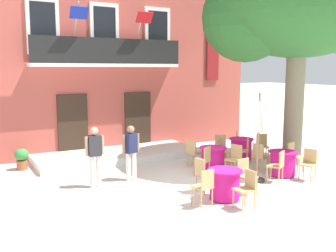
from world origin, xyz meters
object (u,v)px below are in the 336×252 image
at_px(cafe_table_near_tree, 213,158).
at_px(cafe_chair_near_tree_1, 204,159).
at_px(pedestrian_near_entrance, 95,153).
at_px(cafe_table_middle, 225,184).
at_px(cafe_chair_front_2, 309,162).
at_px(cafe_chair_far_side_2, 220,145).
at_px(cafe_chair_front_3, 294,155).
at_px(cafe_chair_far_side_0, 262,145).
at_px(ground_planter_left, 22,158).
at_px(cafe_table_far_side, 241,149).
at_px(cafe_chair_far_side_3, 244,149).
at_px(cafe_umbrella, 259,124).
at_px(cafe_chair_near_tree_3, 222,150).
at_px(cafe_chair_front_1, 278,164).
at_px(cafe_chair_near_tree_2, 235,157).
at_px(cafe_chair_far_side_1, 239,141).
at_px(cafe_chair_middle_3, 245,174).
at_px(cafe_chair_middle_0, 203,173).
at_px(cafe_table_front, 283,163).
at_px(cafe_chair_near_tree_0, 193,151).
at_px(plane_tree, 296,9).
at_px(cafe_chair_middle_2, 247,187).
at_px(pedestrian_mid_plaza, 131,150).
at_px(cafe_chair_front_0, 260,155).

height_order(cafe_table_near_tree, cafe_chair_near_tree_1, cafe_chair_near_tree_1).
bearing_deg(pedestrian_near_entrance, cafe_table_middle, -45.59).
height_order(cafe_chair_front_2, cafe_chair_far_side_2, same).
distance_m(cafe_chair_front_3, cafe_chair_far_side_0, 1.73).
bearing_deg(ground_planter_left, cafe_table_far_side, -17.96).
bearing_deg(cafe_chair_far_side_3, pedestrian_near_entrance, 179.78).
bearing_deg(ground_planter_left, cafe_umbrella, -38.99).
height_order(cafe_chair_near_tree_3, cafe_chair_front_1, same).
distance_m(cafe_chair_near_tree_2, cafe_chair_front_2, 2.13).
distance_m(cafe_chair_far_side_2, cafe_umbrella, 3.00).
height_order(cafe_chair_far_side_1, ground_planter_left, cafe_chair_far_side_1).
bearing_deg(cafe_table_near_tree, cafe_chair_front_3, -30.38).
relative_size(cafe_chair_middle_3, cafe_umbrella, 0.36).
height_order(cafe_chair_near_tree_2, cafe_table_far_side, cafe_chair_near_tree_2).
bearing_deg(cafe_chair_middle_0, cafe_chair_front_2, -9.57).
height_order(cafe_chair_near_tree_3, cafe_table_front, cafe_chair_near_tree_3).
distance_m(cafe_chair_near_tree_1, pedestrian_near_entrance, 3.27).
bearing_deg(cafe_chair_near_tree_2, cafe_chair_near_tree_3, 73.04).
xyz_separation_m(cafe_table_front, cafe_chair_front_1, (-0.63, -0.42, 0.14)).
bearing_deg(cafe_table_middle, cafe_chair_near_tree_2, 45.49).
relative_size(cafe_chair_near_tree_0, cafe_chair_front_1, 1.00).
relative_size(cafe_chair_front_3, cafe_chair_far_side_1, 1.00).
distance_m(cafe_chair_front_1, cafe_chair_far_side_3, 2.13).
height_order(cafe_chair_middle_3, cafe_table_front, cafe_chair_middle_3).
height_order(cafe_table_near_tree, cafe_chair_middle_3, cafe_chair_middle_3).
xyz_separation_m(plane_tree, cafe_umbrella, (-2.42, -1.11, -3.47)).
distance_m(cafe_chair_middle_2, ground_planter_left, 7.37).
bearing_deg(cafe_chair_far_side_2, cafe_chair_middle_3, -116.98).
height_order(cafe_chair_middle_2, cafe_chair_front_2, same).
bearing_deg(cafe_chair_middle_2, cafe_table_near_tree, 67.39).
distance_m(cafe_chair_far_side_0, cafe_chair_far_side_2, 1.51).
distance_m(cafe_chair_near_tree_2, cafe_chair_middle_3, 1.84).
bearing_deg(cafe_table_far_side, cafe_chair_near_tree_2, -135.37).
distance_m(cafe_chair_near_tree_0, cafe_chair_far_side_2, 1.50).
bearing_deg(cafe_umbrella, cafe_chair_near_tree_1, 132.00).
bearing_deg(cafe_table_middle, cafe_chair_near_tree_3, 54.19).
distance_m(cafe_chair_near_tree_0, cafe_chair_near_tree_1, 1.14).
bearing_deg(cafe_chair_far_side_2, cafe_chair_near_tree_2, -113.83).
relative_size(cafe_chair_front_3, pedestrian_near_entrance, 0.54).
distance_m(cafe_chair_near_tree_2, cafe_chair_front_3, 1.97).
bearing_deg(pedestrian_mid_plaza, cafe_chair_far_side_0, 1.59).
relative_size(cafe_chair_near_tree_1, cafe_chair_middle_2, 1.00).
relative_size(cafe_chair_far_side_1, pedestrian_mid_plaza, 0.57).
bearing_deg(cafe_table_near_tree, cafe_chair_far_side_2, 44.97).
distance_m(cafe_chair_front_0, cafe_chair_far_side_2, 1.94).
bearing_deg(cafe_umbrella, cafe_chair_far_side_0, 44.59).
bearing_deg(cafe_chair_middle_2, cafe_chair_far_side_1, 52.12).
distance_m(cafe_chair_near_tree_2, cafe_chair_far_side_0, 2.40).
bearing_deg(cafe_chair_middle_3, cafe_table_middle, -171.22).
bearing_deg(cafe_chair_near_tree_2, plane_tree, 4.74).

